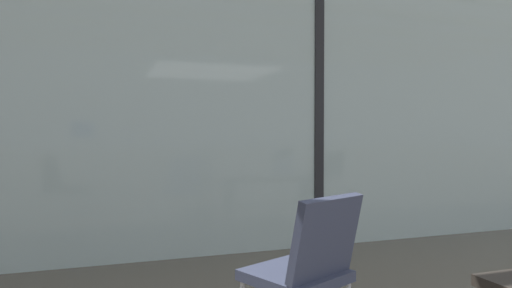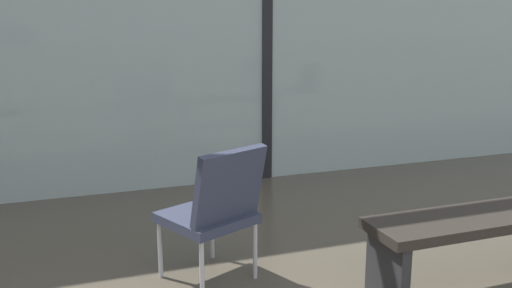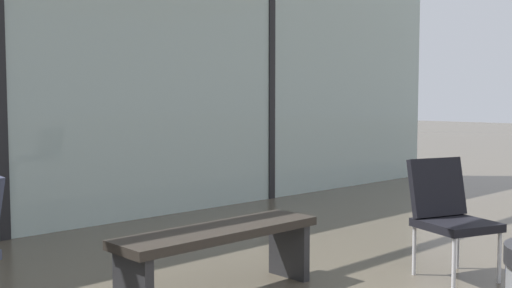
% 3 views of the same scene
% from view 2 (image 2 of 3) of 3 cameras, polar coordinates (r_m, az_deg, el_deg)
% --- Properties ---
extents(glass_curtain_wall, '(14.00, 0.08, 3.15)m').
position_cam_2_polar(glass_curtain_wall, '(5.51, 1.00, 12.59)').
color(glass_curtain_wall, '#A3B7B2').
rests_on(glass_curtain_wall, ground).
extents(window_mullion_1, '(0.10, 0.12, 3.15)m').
position_cam_2_polar(window_mullion_1, '(5.51, 1.00, 12.59)').
color(window_mullion_1, black).
rests_on(window_mullion_1, ground).
extents(lounge_chair_2, '(0.65, 0.68, 0.87)m').
position_cam_2_polar(lounge_chair_2, '(3.36, -4.14, -6.40)').
color(lounge_chair_2, '#33384C').
rests_on(lounge_chair_2, ground).
extents(waiting_bench, '(1.50, 0.41, 0.47)m').
position_cam_2_polar(waiting_bench, '(3.62, 22.45, -8.17)').
color(waiting_bench, '#28231E').
rests_on(waiting_bench, ground).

